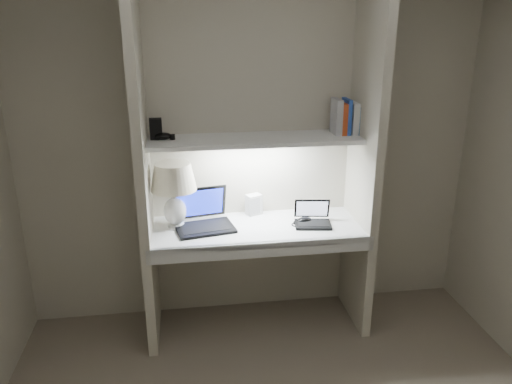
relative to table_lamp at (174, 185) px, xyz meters
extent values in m
cube|color=beige|center=(0.54, 0.20, 0.18)|extent=(3.20, 0.01, 2.50)
cube|color=beige|center=(-0.19, -0.08, 0.18)|extent=(0.06, 0.55, 2.50)
cube|color=beige|center=(1.27, -0.08, 0.18)|extent=(0.06, 0.55, 2.50)
cube|color=white|center=(0.54, -0.08, -0.32)|extent=(1.40, 0.55, 0.04)
cube|color=silver|center=(0.54, -0.34, -0.35)|extent=(1.46, 0.03, 0.10)
cube|color=silver|center=(0.54, 0.02, 0.28)|extent=(1.40, 0.36, 0.03)
cube|color=white|center=(0.54, 0.02, 0.26)|extent=(0.60, 0.04, 0.02)
cylinder|color=white|center=(0.00, 0.00, -0.29)|extent=(0.11, 0.11, 0.02)
ellipsoid|color=white|center=(0.00, 0.00, -0.19)|extent=(0.15, 0.15, 0.19)
cylinder|color=white|center=(0.00, 0.00, -0.08)|extent=(0.02, 0.02, 0.08)
sphere|color=#FFD899|center=(0.00, 0.00, 0.00)|extent=(0.04, 0.04, 0.04)
cube|color=black|center=(0.19, -0.08, -0.29)|extent=(0.42, 0.33, 0.02)
cube|color=black|center=(0.19, -0.08, -0.28)|extent=(0.35, 0.24, 0.00)
cube|color=black|center=(0.16, 0.08, -0.17)|extent=(0.38, 0.14, 0.24)
cube|color=#192EDC|center=(0.16, 0.07, -0.17)|extent=(0.34, 0.11, 0.19)
cube|color=black|center=(0.92, -0.13, -0.29)|extent=(0.26, 0.20, 0.02)
cube|color=black|center=(0.92, -0.13, -0.28)|extent=(0.22, 0.15, 0.00)
cube|color=black|center=(0.94, -0.02, -0.21)|extent=(0.25, 0.09, 0.14)
cube|color=silver|center=(0.94, -0.03, -0.21)|extent=(0.22, 0.07, 0.12)
cube|color=silver|center=(0.56, 0.15, -0.23)|extent=(0.13, 0.11, 0.15)
ellipsoid|color=black|center=(0.88, -0.06, -0.28)|extent=(0.12, 0.08, 0.04)
torus|color=black|center=(0.84, -0.08, -0.29)|extent=(0.10, 0.10, 0.01)
cube|color=yellow|center=(0.16, -0.14, -0.30)|extent=(0.09, 0.09, 0.00)
cube|color=silver|center=(1.29, 0.05, 0.40)|extent=(0.03, 0.16, 0.21)
cube|color=#22568A|center=(1.26, 0.05, 0.41)|extent=(0.04, 0.16, 0.24)
cube|color=silver|center=(1.22, 0.05, 0.40)|extent=(0.04, 0.16, 0.21)
cube|color=#274CAA|center=(1.17, 0.05, 0.41)|extent=(0.03, 0.16, 0.24)
cube|color=#C4451B|center=(1.14, 0.05, 0.40)|extent=(0.03, 0.16, 0.21)
cube|color=#A5A4A9|center=(1.10, 0.05, 0.41)|extent=(0.04, 0.16, 0.24)
cube|color=black|center=(-0.10, 0.07, 0.36)|extent=(0.08, 0.06, 0.14)
ellipsoid|color=black|center=(-0.05, 0.04, 0.32)|extent=(0.12, 0.09, 0.05)
camera|label=1|loc=(0.09, -3.17, 1.04)|focal=35.00mm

